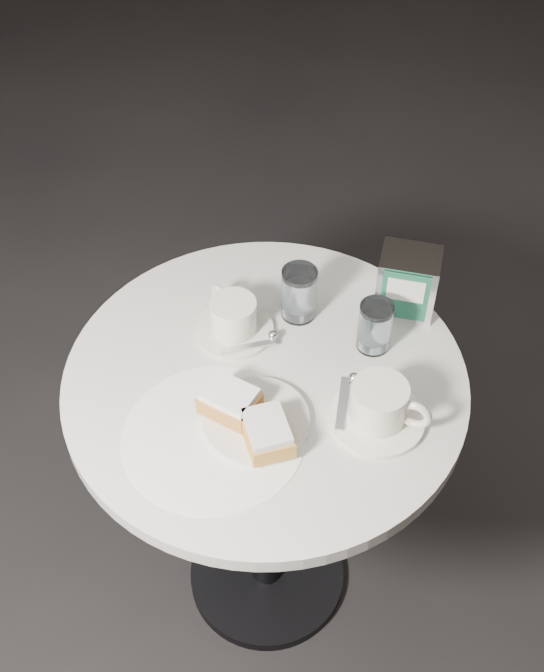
{
  "coord_description": "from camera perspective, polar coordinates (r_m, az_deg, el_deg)",
  "views": [
    {
      "loc": [
        0.55,
        -0.75,
        1.86
      ],
      "look_at": [
        0.0,
        0.02,
        0.83
      ],
      "focal_mm": 45.0,
      "sensor_mm": 36.0,
      "label": 1
    }
  ],
  "objects": [
    {
      "name": "napkin_dispenser",
      "position": [
        1.54,
        9.17,
        3.64
      ],
      "size": [
        0.13,
        0.12,
        0.12
      ],
      "rotation": [
        0.0,
        0.0,
        0.39
      ],
      "color": "white",
      "rests_on": "cafe_table"
    },
    {
      "name": "beignet_plate",
      "position": [
        1.37,
        -1.39,
        -5.58
      ],
      "size": [
        0.21,
        0.21,
        0.06
      ],
      "rotation": [
        0.0,
        0.0,
        -0.23
      ],
      "color": "silver",
      "rests_on": "cafe_table"
    },
    {
      "name": "ground",
      "position": [
        2.08,
        -0.33,
        -15.97
      ],
      "size": [
        7.0,
        7.0,
        0.0
      ],
      "primitive_type": "plane",
      "color": "black",
      "rests_on": "ground"
    },
    {
      "name": "coffee_cup_right",
      "position": [
        1.38,
        7.28,
        -4.79
      ],
      "size": [
        0.19,
        0.19,
        0.08
      ],
      "rotation": [
        0.0,
        0.0,
        0.21
      ],
      "color": "white",
      "rests_on": "cafe_table"
    },
    {
      "name": "cafe_table",
      "position": [
        1.61,
        -0.42,
        -7.25
      ],
      "size": [
        0.7,
        0.7,
        0.74
      ],
      "color": "black",
      "rests_on": "ground"
    },
    {
      "name": "coffee_cup_left",
      "position": [
        1.5,
        -2.62,
        1.16
      ],
      "size": [
        0.19,
        0.19,
        0.07
      ],
      "rotation": [
        0.0,
        0.0,
        -0.44
      ],
      "color": "silver",
      "rests_on": "cafe_table"
    },
    {
      "name": "water_glass_right",
      "position": [
        1.48,
        6.98,
        0.63
      ],
      "size": [
        0.07,
        0.07,
        0.1
      ],
      "rotation": [
        0.0,
        0.0,
        -0.12
      ],
      "color": "silver",
      "rests_on": "cafe_table"
    },
    {
      "name": "water_glass_left",
      "position": [
        1.52,
        1.84,
        2.88
      ],
      "size": [
        0.08,
        0.08,
        0.1
      ],
      "rotation": [
        0.0,
        0.0,
        0.32
      ],
      "color": "white",
      "rests_on": "cafe_table"
    },
    {
      "name": "sugar_spill",
      "position": [
        1.38,
        -3.99,
        -6.79
      ],
      "size": [
        0.36,
        0.36,
        0.0
      ],
      "primitive_type": "cylinder",
      "rotation": [
        0.0,
        0.0,
        -0.26
      ],
      "color": "white",
      "rests_on": "cafe_table"
    }
  ]
}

